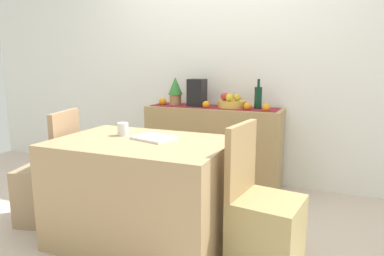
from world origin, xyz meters
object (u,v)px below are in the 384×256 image
at_px(coffee_maker, 197,93).
at_px(open_book, 154,138).
at_px(fruit_bowl, 232,104).
at_px(wine_bottle, 258,98).
at_px(sideboard_console, 213,146).
at_px(coffee_cup, 123,129).
at_px(chair_near_window, 50,189).
at_px(dining_table, 142,192).
at_px(potted_plant, 175,90).
at_px(chair_by_corner, 264,226).

relative_size(coffee_maker, open_book, 1.00).
height_order(fruit_bowl, wine_bottle, wine_bottle).
height_order(sideboard_console, coffee_cup, coffee_cup).
bearing_deg(fruit_bowl, sideboard_console, 180.00).
xyz_separation_m(coffee_maker, open_book, (0.16, -1.23, -0.21)).
relative_size(open_book, chair_near_window, 0.31).
xyz_separation_m(coffee_maker, dining_table, (0.10, -1.30, -0.59)).
bearing_deg(potted_plant, dining_table, -75.25).
relative_size(wine_bottle, chair_near_window, 0.32).
bearing_deg(coffee_maker, chair_by_corner, -53.61).
height_order(potted_plant, coffee_cup, potted_plant).
relative_size(open_book, coffee_cup, 2.99).
bearing_deg(sideboard_console, potted_plant, 180.00).
bearing_deg(fruit_bowl, chair_by_corner, -65.75).
distance_m(wine_bottle, coffee_maker, 0.63).
bearing_deg(sideboard_console, dining_table, -93.61).
distance_m(dining_table, chair_by_corner, 0.87).
height_order(fruit_bowl, coffee_maker, coffee_maker).
height_order(open_book, chair_near_window, chair_near_window).
bearing_deg(sideboard_console, coffee_maker, 180.00).
relative_size(coffee_cup, chair_near_window, 0.10).
relative_size(potted_plant, chair_by_corner, 0.33).
relative_size(wine_bottle, coffee_maker, 1.04).
bearing_deg(coffee_maker, potted_plant, 180.00).
height_order(sideboard_console, fruit_bowl, fruit_bowl).
bearing_deg(potted_plant, chair_near_window, -111.77).
relative_size(sideboard_console, dining_table, 1.16).
xyz_separation_m(fruit_bowl, chair_by_corner, (0.58, -1.30, -0.60)).
bearing_deg(coffee_cup, dining_table, -25.40).
height_order(wine_bottle, coffee_maker, wine_bottle).
bearing_deg(coffee_cup, fruit_bowl, 68.04).
height_order(sideboard_console, potted_plant, potted_plant).
bearing_deg(chair_near_window, coffee_maker, 59.51).
bearing_deg(chair_near_window, coffee_cup, 8.34).
relative_size(coffee_maker, chair_near_window, 0.31).
distance_m(fruit_bowl, chair_near_window, 1.82).
bearing_deg(chair_by_corner, coffee_maker, 126.39).
bearing_deg(chair_by_corner, fruit_bowl, 114.25).
bearing_deg(wine_bottle, coffee_maker, 180.00).
distance_m(sideboard_console, open_book, 1.27).
bearing_deg(chair_near_window, sideboard_console, 53.99).
xyz_separation_m(wine_bottle, coffee_cup, (-0.74, -1.20, -0.15)).
relative_size(sideboard_console, coffee_maker, 4.91).
xyz_separation_m(wine_bottle, open_book, (-0.47, -1.23, -0.19)).
bearing_deg(wine_bottle, open_book, -110.86).
height_order(potted_plant, open_book, potted_plant).
relative_size(coffee_cup, chair_by_corner, 0.10).
bearing_deg(open_book, dining_table, -117.03).
distance_m(wine_bottle, chair_by_corner, 1.50).
distance_m(fruit_bowl, chair_by_corner, 1.54).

